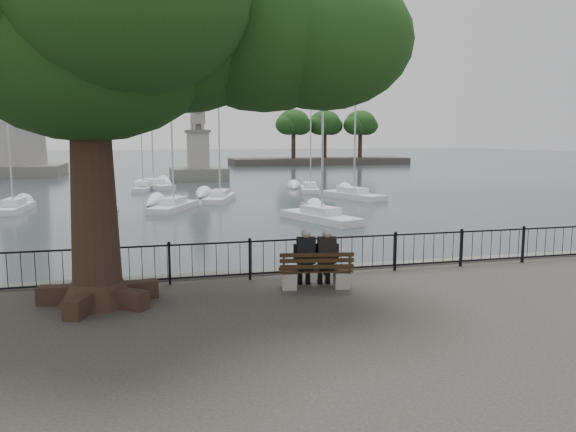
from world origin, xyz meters
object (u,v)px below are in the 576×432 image
object	(u,v)px
bench	(316,275)
tree	(129,14)
person_left	(305,260)
lion_monument	(198,159)
person_right	(326,260)
lighthouse	(15,72)

from	to	relation	value
bench	tree	bearing A→B (deg)	178.00
person_left	lion_monument	distance (m)	48.55
person_left	tree	world-z (taller)	tree
person_right	lion_monument	distance (m)	48.62
lighthouse	person_left	bearing A→B (deg)	-73.32
tree	lighthouse	xyz separation A→B (m)	(-14.29, 60.58, 4.98)
lion_monument	tree	bearing A→B (deg)	-96.71
person_left	person_right	world-z (taller)	same
lighthouse	bench	bearing A→B (deg)	-73.17
bench	person_left	size ratio (longest dim) A/B	1.24
bench	tree	xyz separation A→B (m)	(-4.08, 0.14, 5.82)
person_right	person_left	bearing A→B (deg)	169.84
bench	person_right	xyz separation A→B (m)	(0.27, 0.05, 0.35)
tree	lion_monument	distance (m)	49.10
person_left	bench	bearing A→B (deg)	-32.97
person_right	lion_monument	size ratio (longest dim) A/B	0.17
person_right	lion_monument	world-z (taller)	lion_monument
person_left	tree	xyz separation A→B (m)	(-3.86, 0.00, 5.47)
person_right	lighthouse	bearing A→B (deg)	107.08
person_left	lighthouse	bearing A→B (deg)	106.68
bench	lighthouse	distance (m)	64.36
bench	tree	distance (m)	7.11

